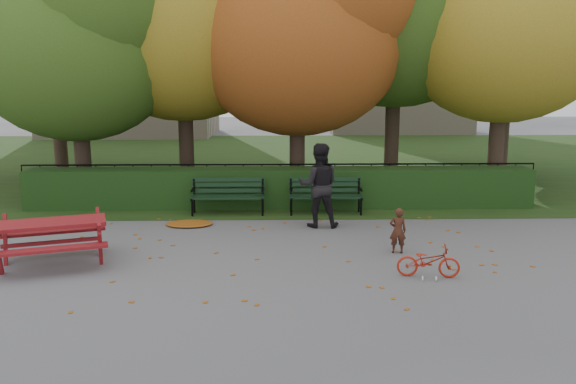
{
  "coord_description": "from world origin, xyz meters",
  "views": [
    {
      "loc": [
        -0.15,
        -9.86,
        3.16
      ],
      "look_at": [
        0.12,
        1.31,
        1.0
      ],
      "focal_mm": 35.0,
      "sensor_mm": 36.0,
      "label": 1
    }
  ],
  "objects_px": {
    "bench_right": "(325,193)",
    "picnic_table": "(51,231)",
    "child": "(398,231)",
    "bicycle": "(428,261)",
    "tree_g": "(524,18)",
    "bench_left": "(228,193)",
    "tree_a": "(83,31)",
    "tree_c": "(310,22)",
    "tree_b": "(193,3)",
    "tree_f": "(58,4)",
    "tree_e": "(521,11)",
    "adult": "(319,185)"
  },
  "relations": [
    {
      "from": "tree_e",
      "to": "adult",
      "type": "relative_size",
      "value": 4.34
    },
    {
      "from": "tree_c",
      "to": "tree_e",
      "type": "relative_size",
      "value": 0.98
    },
    {
      "from": "tree_c",
      "to": "tree_g",
      "type": "height_order",
      "value": "tree_g"
    },
    {
      "from": "tree_g",
      "to": "adult",
      "type": "height_order",
      "value": "tree_g"
    },
    {
      "from": "tree_g",
      "to": "child",
      "type": "height_order",
      "value": "tree_g"
    },
    {
      "from": "bench_right",
      "to": "child",
      "type": "height_order",
      "value": "bench_right"
    },
    {
      "from": "tree_a",
      "to": "picnic_table",
      "type": "distance_m",
      "value": 7.07
    },
    {
      "from": "tree_e",
      "to": "tree_f",
      "type": "bearing_deg",
      "value": 165.75
    },
    {
      "from": "tree_f",
      "to": "bicycle",
      "type": "relative_size",
      "value": 8.93
    },
    {
      "from": "tree_e",
      "to": "tree_b",
      "type": "bearing_deg",
      "value": 173.79
    },
    {
      "from": "child",
      "to": "picnic_table",
      "type": "bearing_deg",
      "value": 10.36
    },
    {
      "from": "tree_c",
      "to": "picnic_table",
      "type": "distance_m",
      "value": 8.95
    },
    {
      "from": "tree_f",
      "to": "child",
      "type": "relative_size",
      "value": 10.53
    },
    {
      "from": "picnic_table",
      "to": "tree_a",
      "type": "bearing_deg",
      "value": 82.32
    },
    {
      "from": "tree_a",
      "to": "tree_e",
      "type": "height_order",
      "value": "tree_e"
    },
    {
      "from": "tree_a",
      "to": "tree_f",
      "type": "bearing_deg",
      "value": 117.98
    },
    {
      "from": "tree_e",
      "to": "picnic_table",
      "type": "xyz_separation_m",
      "value": [
        -10.61,
        -5.99,
        -4.47
      ]
    },
    {
      "from": "picnic_table",
      "to": "bench_right",
      "type": "bearing_deg",
      "value": 18.65
    },
    {
      "from": "adult",
      "to": "bench_left",
      "type": "bearing_deg",
      "value": -28.65
    },
    {
      "from": "bench_left",
      "to": "bench_right",
      "type": "bearing_deg",
      "value": 0.0
    },
    {
      "from": "tree_b",
      "to": "child",
      "type": "relative_size",
      "value": 10.08
    },
    {
      "from": "tree_g",
      "to": "bench_left",
      "type": "relative_size",
      "value": 4.75
    },
    {
      "from": "bench_right",
      "to": "bicycle",
      "type": "distance_m",
      "value": 4.9
    },
    {
      "from": "tree_a",
      "to": "tree_g",
      "type": "height_order",
      "value": "tree_g"
    },
    {
      "from": "tree_a",
      "to": "tree_g",
      "type": "relative_size",
      "value": 0.88
    },
    {
      "from": "tree_a",
      "to": "picnic_table",
      "type": "xyz_separation_m",
      "value": [
        1.1,
        -5.79,
        -3.91
      ]
    },
    {
      "from": "tree_e",
      "to": "tree_a",
      "type": "bearing_deg",
      "value": -179.06
    },
    {
      "from": "tree_a",
      "to": "bicycle",
      "type": "relative_size",
      "value": 7.28
    },
    {
      "from": "tree_b",
      "to": "tree_g",
      "type": "distance_m",
      "value": 11.19
    },
    {
      "from": "bench_right",
      "to": "bench_left",
      "type": "bearing_deg",
      "value": 180.0
    },
    {
      "from": "tree_b",
      "to": "bicycle",
      "type": "relative_size",
      "value": 8.55
    },
    {
      "from": "adult",
      "to": "bicycle",
      "type": "distance_m",
      "value": 3.81
    },
    {
      "from": "tree_g",
      "to": "bench_left",
      "type": "bearing_deg",
      "value": -147.83
    },
    {
      "from": "bench_right",
      "to": "tree_b",
      "type": "bearing_deg",
      "value": 139.33
    },
    {
      "from": "tree_b",
      "to": "picnic_table",
      "type": "relative_size",
      "value": 3.97
    },
    {
      "from": "child",
      "to": "bicycle",
      "type": "relative_size",
      "value": 0.85
    },
    {
      "from": "tree_a",
      "to": "tree_b",
      "type": "relative_size",
      "value": 0.85
    },
    {
      "from": "tree_f",
      "to": "picnic_table",
      "type": "distance_m",
      "value": 11.16
    },
    {
      "from": "adult",
      "to": "bench_right",
      "type": "bearing_deg",
      "value": -98.74
    },
    {
      "from": "bench_right",
      "to": "picnic_table",
      "type": "relative_size",
      "value": 0.81
    },
    {
      "from": "tree_a",
      "to": "tree_e",
      "type": "bearing_deg",
      "value": 0.94
    },
    {
      "from": "bench_right",
      "to": "picnic_table",
      "type": "distance_m",
      "value": 6.5
    },
    {
      "from": "tree_g",
      "to": "picnic_table",
      "type": "distance_m",
      "value": 16.63
    },
    {
      "from": "bench_left",
      "to": "bench_right",
      "type": "distance_m",
      "value": 2.4
    },
    {
      "from": "tree_b",
      "to": "picnic_table",
      "type": "distance_m",
      "value": 8.61
    },
    {
      "from": "tree_b",
      "to": "bicycle",
      "type": "xyz_separation_m",
      "value": [
        4.83,
        -7.77,
        -5.13
      ]
    },
    {
      "from": "bench_left",
      "to": "picnic_table",
      "type": "distance_m",
      "value": 4.81
    },
    {
      "from": "tree_a",
      "to": "tree_c",
      "type": "relative_size",
      "value": 0.94
    },
    {
      "from": "bench_left",
      "to": "bicycle",
      "type": "xyz_separation_m",
      "value": [
        3.69,
        -4.72,
        -0.25
      ]
    },
    {
      "from": "tree_f",
      "to": "bicycle",
      "type": "bearing_deg",
      "value": -47.13
    }
  ]
}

